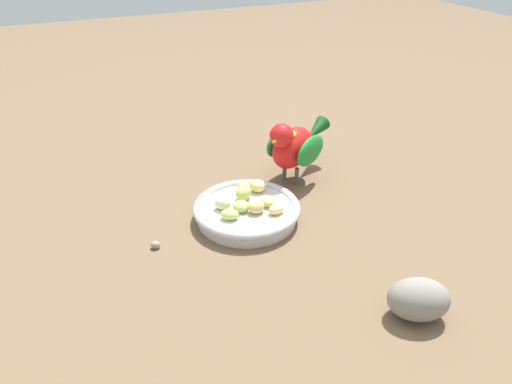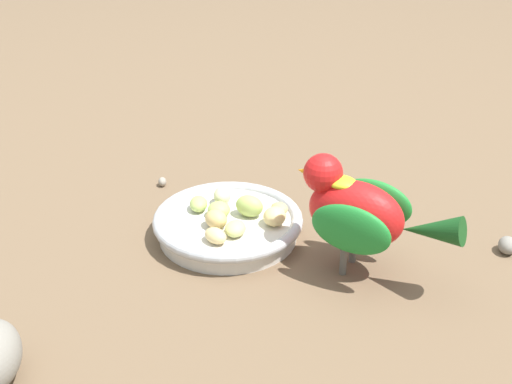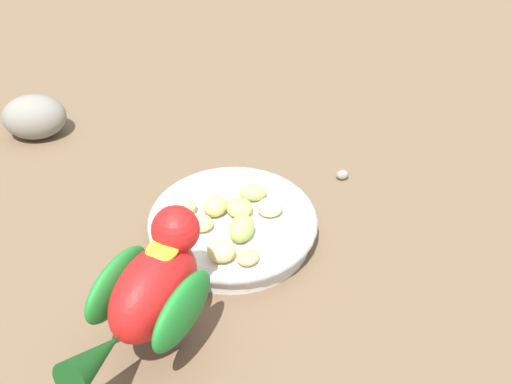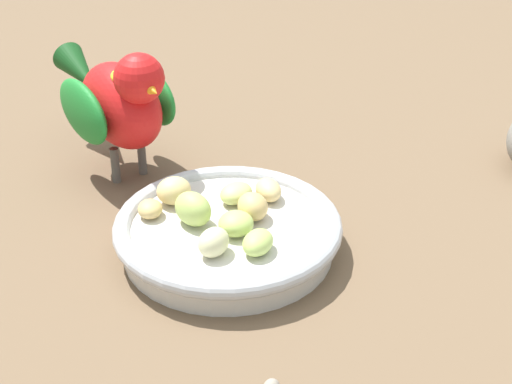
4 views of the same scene
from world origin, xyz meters
TOP-DOWN VIEW (x-y plane):
  - ground_plane at (0.00, 0.00)m, footprint 4.00×4.00m
  - feeding_bowl at (0.01, 0.00)m, footprint 0.20×0.20m
  - apple_piece_0 at (0.01, 0.03)m, footprint 0.05×0.04m
  - apple_piece_1 at (0.05, -0.01)m, footprint 0.04×0.04m
  - apple_piece_2 at (-0.03, -0.02)m, footprint 0.04×0.04m
  - apple_piece_3 at (-0.01, -0.01)m, footprint 0.04×0.04m
  - apple_piece_4 at (0.05, -0.04)m, footprint 0.04×0.03m
  - apple_piece_5 at (0.03, 0.07)m, footprint 0.03×0.02m
  - apple_piece_6 at (0.05, 0.05)m, footprint 0.04×0.04m
  - apple_piece_7 at (0.02, -0.02)m, footprint 0.04×0.03m
  - apple_piece_8 at (-0.03, 0.01)m, footprint 0.04×0.04m
  - parrot at (0.15, 0.10)m, footprint 0.19×0.14m
  - rock_large at (0.13, -0.33)m, footprint 0.11×0.09m
  - pebble_0 at (-0.17, -0.02)m, footprint 0.02×0.02m
  - pebble_1 at (0.22, 0.29)m, footprint 0.04×0.04m

SIDE VIEW (x-z plane):
  - ground_plane at x=0.00m, z-range 0.00..0.00m
  - pebble_0 at x=-0.17m, z-range 0.00..0.01m
  - pebble_1 at x=0.22m, z-range 0.00..0.02m
  - feeding_bowl at x=0.01m, z-range 0.00..0.03m
  - rock_large at x=0.13m, z-range 0.00..0.06m
  - apple_piece_5 at x=0.03m, z-range 0.03..0.04m
  - apple_piece_1 at x=0.05m, z-range 0.03..0.04m
  - apple_piece_4 at x=0.05m, z-range 0.03..0.04m
  - apple_piece_2 at x=-0.03m, z-range 0.03..0.04m
  - apple_piece_3 at x=-0.01m, z-range 0.03..0.05m
  - apple_piece_8 at x=-0.03m, z-range 0.03..0.05m
  - apple_piece_7 at x=0.02m, z-range 0.03..0.05m
  - apple_piece_6 at x=0.05m, z-range 0.03..0.05m
  - apple_piece_0 at x=0.01m, z-range 0.03..0.05m
  - parrot at x=0.15m, z-range 0.01..0.16m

